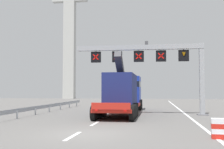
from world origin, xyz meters
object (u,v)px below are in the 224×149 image
at_px(heavy_haul_truck_red, 124,92).
at_px(bridge_pylon_distant, 70,17).
at_px(overhead_lane_gantry, 154,58).
at_px(crash_barrier_striped, 223,129).

height_order(heavy_haul_truck_red, bridge_pylon_distant, bridge_pylon_distant).
relative_size(overhead_lane_gantry, heavy_haul_truck_red, 0.82).
bearing_deg(crash_barrier_striped, heavy_haul_truck_red, 113.28).
distance_m(crash_barrier_striped, bridge_pylon_distant, 63.86).
relative_size(overhead_lane_gantry, bridge_pylon_distant, 0.28).
xyz_separation_m(heavy_haul_truck_red, crash_barrier_striped, (5.87, -13.64, -1.54)).
distance_m(overhead_lane_gantry, crash_barrier_striped, 13.38).
xyz_separation_m(crash_barrier_striped, bridge_pylon_distant, (-24.20, 55.46, 20.42)).
height_order(overhead_lane_gantry, crash_barrier_striped, overhead_lane_gantry).
distance_m(overhead_lane_gantry, bridge_pylon_distant, 50.70).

